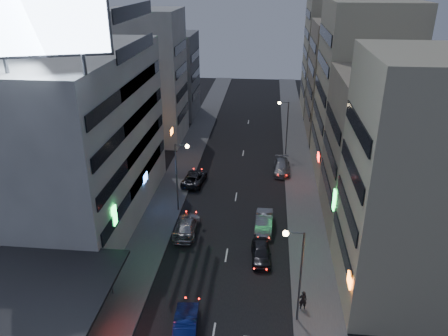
# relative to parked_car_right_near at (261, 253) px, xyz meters

# --- Properties ---
(sidewalk_left) EXTENTS (4.00, 120.00, 0.12)m
(sidewalk_left) POSITION_rel_parked_car_right_near_xyz_m (-11.30, 16.29, -0.69)
(sidewalk_left) COLOR #4C4C4F
(sidewalk_left) RESTS_ON ground
(sidewalk_right) EXTENTS (4.00, 120.00, 0.12)m
(sidewalk_right) POSITION_rel_parked_car_right_near_xyz_m (4.70, 16.29, -0.69)
(sidewalk_right) COLOR #4C4C4F
(sidewalk_right) RESTS_ON ground
(food_court) EXTENTS (11.00, 13.00, 3.88)m
(food_court) POSITION_rel_parked_car_right_near_xyz_m (-17.20, -11.71, 1.23)
(food_court) COLOR #ABA686
(food_court) RESTS_ON ground
(white_building) EXTENTS (14.00, 24.00, 18.00)m
(white_building) POSITION_rel_parked_car_right_near_xyz_m (-20.30, 6.29, 8.25)
(white_building) COLOR silver
(white_building) RESTS_ON ground
(shophouse_near) EXTENTS (10.00, 11.00, 20.00)m
(shophouse_near) POSITION_rel_parked_car_right_near_xyz_m (11.70, -3.21, 9.25)
(shophouse_near) COLOR #ABA686
(shophouse_near) RESTS_ON ground
(shophouse_mid) EXTENTS (11.00, 12.00, 16.00)m
(shophouse_mid) POSITION_rel_parked_car_right_near_xyz_m (12.20, 8.29, 7.25)
(shophouse_mid) COLOR gray
(shophouse_mid) RESTS_ON ground
(shophouse_far) EXTENTS (10.00, 14.00, 22.00)m
(shophouse_far) POSITION_rel_parked_car_right_near_xyz_m (11.70, 21.29, 10.25)
(shophouse_far) COLOR #ABA686
(shophouse_far) RESTS_ON ground
(far_left_a) EXTENTS (11.00, 10.00, 20.00)m
(far_left_a) POSITION_rel_parked_car_right_near_xyz_m (-18.80, 31.29, 9.25)
(far_left_a) COLOR silver
(far_left_a) RESTS_ON ground
(far_left_b) EXTENTS (12.00, 10.00, 15.00)m
(far_left_b) POSITION_rel_parked_car_right_near_xyz_m (-19.30, 44.29, 6.75)
(far_left_b) COLOR slate
(far_left_b) RESTS_ON ground
(far_right_a) EXTENTS (11.00, 12.00, 18.00)m
(far_right_a) POSITION_rel_parked_car_right_near_xyz_m (12.20, 36.29, 8.25)
(far_right_a) COLOR gray
(far_right_a) RESTS_ON ground
(far_right_b) EXTENTS (12.00, 12.00, 24.00)m
(far_right_b) POSITION_rel_parked_car_right_near_xyz_m (12.70, 50.29, 11.25)
(far_right_b) COLOR #ABA686
(far_right_b) RESTS_ON ground
(billboard) EXTENTS (9.52, 3.75, 6.20)m
(billboard) POSITION_rel_parked_car_right_near_xyz_m (-16.29, -3.73, 20.91)
(billboard) COLOR #595B60
(billboard) RESTS_ON white_building
(street_lamp_right_near) EXTENTS (1.60, 0.44, 8.02)m
(street_lamp_right_near) POSITION_rel_parked_car_right_near_xyz_m (2.60, -7.71, 4.61)
(street_lamp_right_near) COLOR #595B60
(street_lamp_right_near) RESTS_ON sidewalk_right
(street_lamp_left) EXTENTS (1.60, 0.44, 8.02)m
(street_lamp_left) POSITION_rel_parked_car_right_near_xyz_m (-9.21, 8.29, 4.61)
(street_lamp_left) COLOR #595B60
(street_lamp_left) RESTS_ON sidewalk_left
(street_lamp_right_far) EXTENTS (1.60, 0.44, 8.02)m
(street_lamp_right_far) POSITION_rel_parked_car_right_near_xyz_m (2.60, 26.29, 4.61)
(street_lamp_right_far) COLOR #595B60
(street_lamp_right_far) RESTS_ON sidewalk_right
(parked_car_right_near) EXTENTS (2.09, 4.54, 1.51)m
(parked_car_right_near) POSITION_rel_parked_car_right_near_xyz_m (0.00, 0.00, 0.00)
(parked_car_right_near) COLOR #27272C
(parked_car_right_near) RESTS_ON ground
(parked_car_right_mid) EXTENTS (1.91, 5.07, 1.65)m
(parked_car_right_mid) POSITION_rel_parked_car_right_near_xyz_m (0.18, 5.32, 0.07)
(parked_car_right_mid) COLOR gray
(parked_car_right_mid) RESTS_ON ground
(parked_car_left) EXTENTS (2.99, 5.56, 1.48)m
(parked_car_left) POSITION_rel_parked_car_right_near_xyz_m (-8.90, 15.45, -0.01)
(parked_car_left) COLOR #25252A
(parked_car_left) RESTS_ON ground
(parked_car_right_far) EXTENTS (2.21, 5.32, 1.54)m
(parked_car_right_far) POSITION_rel_parked_car_right_near_xyz_m (2.30, 20.00, 0.01)
(parked_car_right_far) COLOR gray
(parked_car_right_far) RESTS_ON ground
(road_car_blue) EXTENTS (2.18, 5.00, 1.60)m
(road_car_blue) POSITION_rel_parked_car_right_near_xyz_m (-5.36, -9.79, 0.04)
(road_car_blue) COLOR navy
(road_car_blue) RESTS_ON ground
(road_car_silver) EXTENTS (2.33, 5.67, 1.64)m
(road_car_silver) POSITION_rel_parked_car_right_near_xyz_m (-7.82, 3.86, 0.07)
(road_car_silver) COLOR #A4A5AC
(road_car_silver) RESTS_ON ground
(person) EXTENTS (0.65, 0.46, 1.71)m
(person) POSITION_rel_parked_car_right_near_xyz_m (3.49, -6.45, 0.22)
(person) COLOR black
(person) RESTS_ON sidewalk_right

